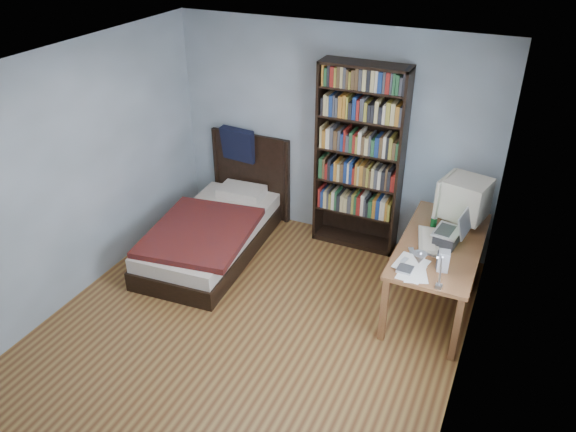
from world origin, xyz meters
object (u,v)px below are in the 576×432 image
object	(u,v)px
desk	(445,248)
speaker	(443,261)
bookshelf	(359,159)
laptop	(449,235)
bed	(215,229)
crt_monitor	(463,198)
soda_can	(434,223)
keyboard	(428,241)
desk_lamp	(423,261)

from	to	relation	value
desk	speaker	bearing A→B (deg)	-83.83
desk	bookshelf	xyz separation A→B (m)	(-1.11, 0.36, 0.66)
laptop	bed	distance (m)	2.67
desk	laptop	xyz separation A→B (m)	(0.06, -0.44, 0.42)
crt_monitor	bed	bearing A→B (deg)	-169.83
soda_can	keyboard	bearing A→B (deg)	-86.77
soda_can	bed	bearing A→B (deg)	-173.58
keyboard	laptop	bearing A→B (deg)	-3.62
laptop	soda_can	xyz separation A→B (m)	(-0.19, 0.27, -0.05)
keyboard	soda_can	distance (m)	0.30
crt_monitor	laptop	size ratio (longest dim) A/B	1.41
laptop	speaker	distance (m)	0.44
laptop	keyboard	world-z (taller)	laptop
laptop	bookshelf	xyz separation A→B (m)	(-1.16, 0.80, 0.24)
keyboard	soda_can	world-z (taller)	soda_can
bed	soda_can	bearing A→B (deg)	6.42
desk_lamp	bookshelf	xyz separation A→B (m)	(-1.12, 1.86, -0.10)
desk_lamp	bookshelf	bearing A→B (deg)	121.01
laptop	bookshelf	bearing A→B (deg)	145.56
bookshelf	speaker	bearing A→B (deg)	-45.90
speaker	bookshelf	xyz separation A→B (m)	(-1.20, 1.24, 0.25)
laptop	speaker	xyz separation A→B (m)	(0.04, -0.44, -0.01)
speaker	keyboard	bearing A→B (deg)	108.40
desk_lamp	bed	distance (m)	2.92
desk_lamp	speaker	size ratio (longest dim) A/B	2.86
keyboard	bed	size ratio (longest dim) A/B	0.23
laptop	bed	size ratio (longest dim) A/B	0.17
keyboard	bed	xyz separation A→B (m)	(-2.43, 0.03, -0.49)
desk	crt_monitor	bearing A→B (deg)	18.04
laptop	desk_lamp	bearing A→B (deg)	-92.59
keyboard	speaker	distance (m)	0.47
bookshelf	crt_monitor	bearing A→B (deg)	-15.41
laptop	bed	world-z (taller)	bed
speaker	bookshelf	distance (m)	1.74
speaker	soda_can	xyz separation A→B (m)	(-0.23, 0.71, -0.04)
laptop	speaker	size ratio (longest dim) A/B	1.87
desk	bookshelf	world-z (taller)	bookshelf
speaker	bookshelf	bearing A→B (deg)	125.29
keyboard	soda_can	size ratio (longest dim) A/B	4.33
desk	bed	bearing A→B (deg)	-170.13
desk	soda_can	size ratio (longest dim) A/B	14.02
desk_lamp	soda_can	xyz separation A→B (m)	(-0.14, 1.33, -0.40)
desk_lamp	speaker	world-z (taller)	desk_lamp
speaker	soda_can	distance (m)	0.74
desk_lamp	soda_can	size ratio (longest dim) A/B	5.07
desk	bed	distance (m)	2.59
keyboard	bed	bearing A→B (deg)	165.91
keyboard	bookshelf	world-z (taller)	bookshelf
laptop	soda_can	world-z (taller)	laptop
soda_can	crt_monitor	bearing A→B (deg)	41.92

